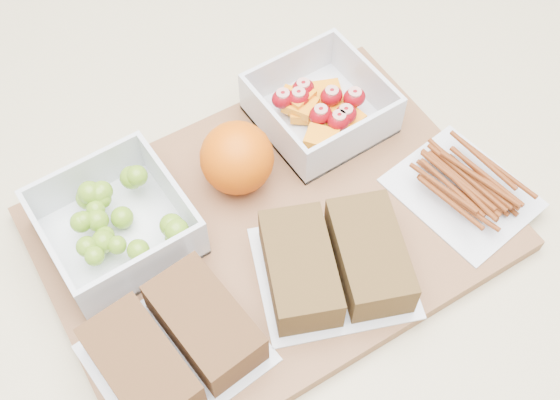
# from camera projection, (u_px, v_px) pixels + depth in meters

# --- Properties ---
(counter) EXTENTS (1.20, 0.90, 0.90)m
(counter) POSITION_uv_depth(u_px,v_px,m) (272.00, 365.00, 1.08)
(counter) COLOR beige
(counter) RESTS_ON ground
(cutting_board) EXTENTS (0.43, 0.32, 0.02)m
(cutting_board) POSITION_uv_depth(u_px,v_px,m) (272.00, 229.00, 0.68)
(cutting_board) COLOR brown
(cutting_board) RESTS_ON counter
(grape_container) EXTENTS (0.13, 0.13, 0.05)m
(grape_container) POSITION_uv_depth(u_px,v_px,m) (116.00, 222.00, 0.65)
(grape_container) COLOR silver
(grape_container) RESTS_ON cutting_board
(fruit_container) EXTENTS (0.12, 0.12, 0.05)m
(fruit_container) POSITION_uv_depth(u_px,v_px,m) (320.00, 108.00, 0.72)
(fruit_container) COLOR silver
(fruit_container) RESTS_ON cutting_board
(orange) EXTENTS (0.07, 0.07, 0.07)m
(orange) POSITION_uv_depth(u_px,v_px,m) (237.00, 158.00, 0.67)
(orange) COLOR #E65A05
(orange) RESTS_ON cutting_board
(sandwich_bag_left) EXTENTS (0.14, 0.13, 0.04)m
(sandwich_bag_left) POSITION_uv_depth(u_px,v_px,m) (174.00, 345.00, 0.58)
(sandwich_bag_left) COLOR silver
(sandwich_bag_left) RESTS_ON cutting_board
(sandwich_bag_center) EXTENTS (0.17, 0.17, 0.04)m
(sandwich_bag_center) POSITION_uv_depth(u_px,v_px,m) (335.00, 262.00, 0.62)
(sandwich_bag_center) COLOR silver
(sandwich_bag_center) RESTS_ON cutting_board
(pretzel_bag) EXTENTS (0.12, 0.14, 0.03)m
(pretzel_bag) POSITION_uv_depth(u_px,v_px,m) (465.00, 185.00, 0.68)
(pretzel_bag) COLOR silver
(pretzel_bag) RESTS_ON cutting_board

